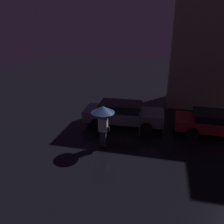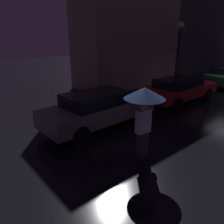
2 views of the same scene
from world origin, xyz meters
The scene contains 4 objects.
parked_car_grey centered at (-9.62, 1.43, 0.75)m, with size 4.75×1.94×1.41m.
parked_car_red centered at (-4.27, 1.36, 0.71)m, with size 4.71×2.02×1.29m.
pedestrian_with_umbrella centered at (-10.10, -1.28, 1.72)m, with size 1.14×1.14×2.14m.
parking_meter centered at (-8.47, 0.26, 0.82)m, with size 0.12×0.10×1.32m.
Camera 1 is at (-7.48, -10.53, 5.69)m, focal length 35.00 mm.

